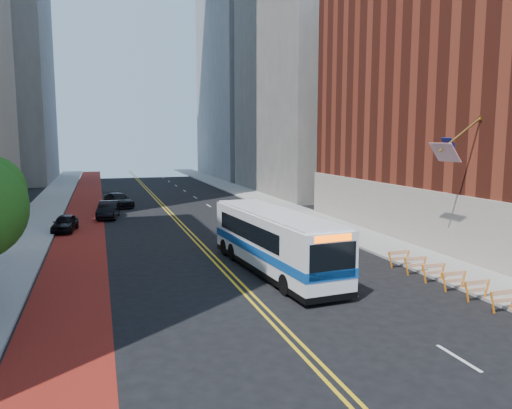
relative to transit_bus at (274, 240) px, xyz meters
The scene contains 14 objects.
ground 10.73m from the transit_bus, 103.69° to the right, with size 160.00×160.00×0.00m, color black.
sidewalk_left 24.54m from the transit_bus, 126.34° to the left, with size 4.00×140.00×0.15m, color gray.
sidewalk_right 21.95m from the transit_bus, 64.29° to the left, with size 4.00×140.00×0.15m, color gray.
bus_lane_paint 22.46m from the transit_bus, 118.27° to the left, with size 3.60×140.00×0.01m, color maroon.
center_line_inner 19.98m from the transit_bus, 97.75° to the left, with size 0.14×140.00×0.01m, color gold.
center_line_outer 19.93m from the transit_bus, 96.72° to the left, with size 0.14×140.00×0.01m, color gold.
lane_dashes 27.87m from the transit_bus, 85.27° to the left, with size 0.14×98.20×0.01m.
midrise_right_near 46.64m from the transit_bus, 61.48° to the left, with size 18.00×26.00×40.00m, color slate.
midrise_right_far 75.57m from the transit_bus, 72.39° to the left, with size 20.00×28.00×55.00m, color gray.
construction_barriers 9.93m from the transit_bus, 44.01° to the right, with size 1.42×10.91×1.00m.
transit_bus is the anchor object (origin of this frame).
car_a 20.09m from the transit_bus, 126.04° to the left, with size 1.59×3.96×1.35m, color black.
car_b 23.68m from the transit_bus, 110.71° to the left, with size 1.67×4.78×1.57m, color black.
car_c 30.35m from the transit_bus, 103.70° to the left, with size 2.10×5.16×1.50m, color black.
Camera 1 is at (-6.57, -15.22, 7.40)m, focal length 35.00 mm.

